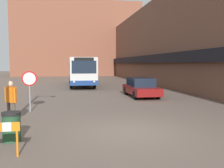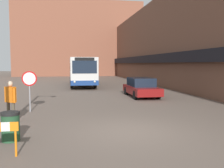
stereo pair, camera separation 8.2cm
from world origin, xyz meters
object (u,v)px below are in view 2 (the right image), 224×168
object	(u,v)px
stop_sign	(29,83)
pedestrian	(11,98)
trash_bin	(11,126)
city_bus	(81,71)
parked_car_front	(141,87)

from	to	relation	value
stop_sign	pedestrian	xyz separation A→B (m)	(-0.44, -2.29, -0.46)
trash_bin	pedestrian	bearing A→B (deg)	101.92
pedestrian	trash_bin	size ratio (longest dim) A/B	1.86
city_bus	trash_bin	xyz separation A→B (m)	(-3.31, -20.52, -1.23)
pedestrian	stop_sign	bearing A→B (deg)	117.45
parked_car_front	stop_sign	size ratio (longest dim) A/B	2.13
stop_sign	parked_car_front	bearing A→B (deg)	33.34
pedestrian	trash_bin	xyz separation A→B (m)	(0.56, -2.66, -0.58)
parked_car_front	stop_sign	world-z (taller)	stop_sign
pedestrian	trash_bin	distance (m)	2.78
stop_sign	trash_bin	size ratio (longest dim) A/B	2.22
city_bus	pedestrian	world-z (taller)	city_bus
stop_sign	pedestrian	size ratio (longest dim) A/B	1.20
parked_car_front	pedestrian	bearing A→B (deg)	-137.58
trash_bin	city_bus	bearing A→B (deg)	80.83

